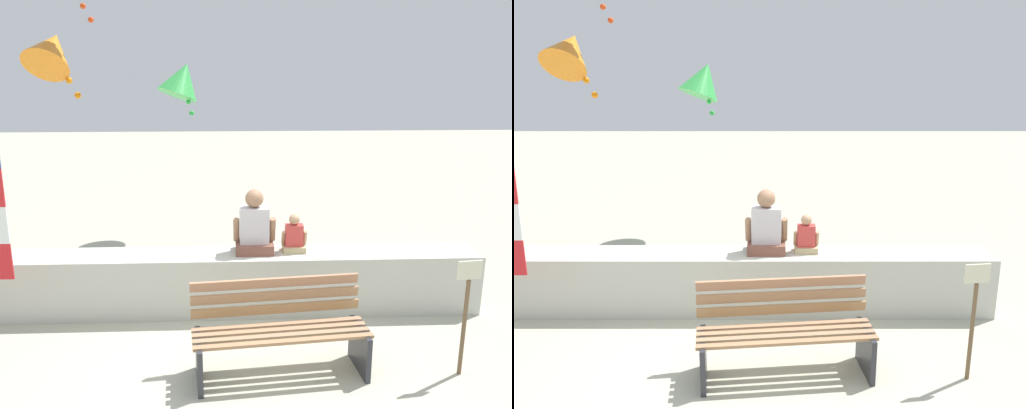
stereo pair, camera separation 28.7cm
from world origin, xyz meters
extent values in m
plane|color=#AFAE98|center=(0.00, 0.00, 0.00)|extent=(40.00, 40.00, 0.00)
cube|color=#BAB9AC|center=(0.00, 1.27, 0.37)|extent=(5.79, 0.57, 0.73)
cube|color=#A07551|center=(0.42, -0.35, 0.45)|extent=(1.68, 0.25, 0.03)
cube|color=#947858|center=(0.40, -0.24, 0.45)|extent=(1.68, 0.25, 0.03)
cube|color=#9C7755|center=(0.39, -0.13, 0.45)|extent=(1.68, 0.25, 0.03)
cube|color=#A07857|center=(0.38, -0.02, 0.45)|extent=(1.68, 0.25, 0.03)
cube|color=#A1774C|center=(0.37, 0.09, 0.57)|extent=(1.68, 0.23, 0.10)
cube|color=#A07551|center=(0.37, 0.11, 0.70)|extent=(1.68, 0.23, 0.10)
cube|color=#A77454|center=(0.36, 0.13, 0.83)|extent=(1.68, 0.23, 0.10)
cube|color=#2D2D33|center=(-0.38, -0.27, 0.23)|extent=(0.11, 0.53, 0.45)
cube|color=#2D2D33|center=(1.18, -0.10, 0.23)|extent=(0.11, 0.53, 0.45)
cube|color=brown|center=(0.20, 1.31, 0.79)|extent=(0.45, 0.37, 0.12)
cube|color=silver|center=(0.20, 1.31, 1.07)|extent=(0.35, 0.23, 0.43)
cylinder|color=#9C6F52|center=(-0.01, 1.29, 1.02)|extent=(0.07, 0.17, 0.31)
cylinder|color=#9C6F52|center=(0.42, 1.29, 1.02)|extent=(0.07, 0.17, 0.31)
sphere|color=#9C6F52|center=(0.20, 1.31, 1.39)|extent=(0.22, 0.22, 0.22)
cube|color=tan|center=(0.68, 1.31, 0.77)|extent=(0.27, 0.22, 0.07)
cube|color=#CC3E39|center=(0.68, 1.31, 0.94)|extent=(0.21, 0.14, 0.26)
cylinder|color=tan|center=(0.55, 1.30, 0.91)|extent=(0.04, 0.10, 0.19)
cylinder|color=tan|center=(0.81, 1.30, 0.91)|extent=(0.04, 0.10, 0.19)
sphere|color=tan|center=(0.68, 1.31, 1.13)|extent=(0.13, 0.13, 0.13)
sphere|color=red|center=(-2.09, 3.12, 3.70)|extent=(0.08, 0.08, 0.08)
sphere|color=red|center=(-1.99, 3.10, 3.52)|extent=(0.08, 0.08, 0.08)
cone|color=orange|center=(-2.25, 2.11, 3.09)|extent=(0.72, 0.86, 0.76)
sphere|color=orange|center=(-2.15, 2.09, 2.91)|extent=(0.08, 0.08, 0.08)
sphere|color=orange|center=(-2.05, 2.07, 2.73)|extent=(0.08, 0.08, 0.08)
sphere|color=orange|center=(-1.95, 2.05, 2.55)|extent=(0.08, 0.08, 0.08)
cone|color=green|center=(-0.89, 4.48, 2.69)|extent=(1.10, 1.05, 0.78)
sphere|color=green|center=(-0.83, 4.40, 2.51)|extent=(0.08, 0.08, 0.08)
sphere|color=green|center=(-0.78, 4.31, 2.33)|extent=(0.08, 0.08, 0.08)
sphere|color=green|center=(-0.72, 4.23, 2.15)|extent=(0.08, 0.08, 0.08)
cylinder|color=brown|center=(2.13, -0.23, 0.49)|extent=(0.04, 0.04, 0.98)
cube|color=beige|center=(2.13, -0.23, 1.08)|extent=(0.24, 0.05, 0.18)
camera|label=1|loc=(-0.04, -4.71, 2.89)|focal=37.16mm
camera|label=2|loc=(0.25, -4.71, 2.89)|focal=37.16mm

